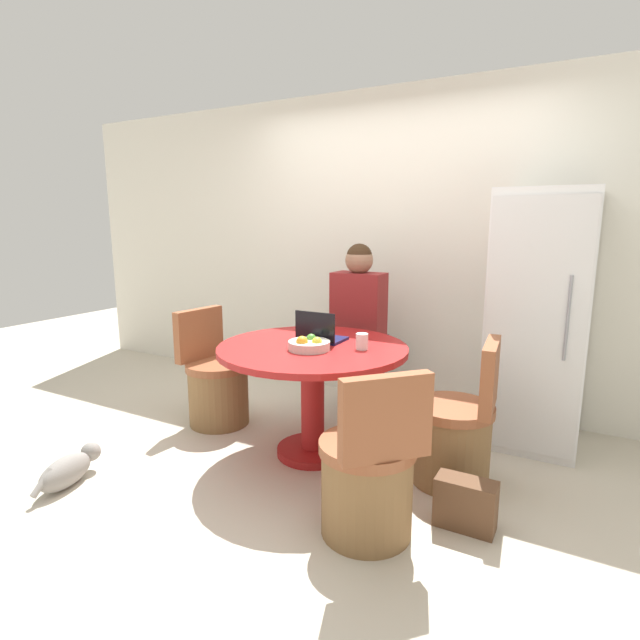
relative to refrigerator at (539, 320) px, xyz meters
The scene contains 13 objects.
ground_plane 1.84m from the refrigerator, 137.72° to the right, with size 12.00×12.00×0.00m, color beige.
wall_back 1.33m from the refrigerator, 162.23° to the left, with size 7.00×0.06×2.60m.
refrigerator is the anchor object (origin of this frame).
dining_table 1.59m from the refrigerator, 142.72° to the right, with size 1.22×1.22×0.75m.
chair_right_side 1.08m from the refrigerator, 111.06° to the right, with size 0.49×0.48×0.88m.
chair_left_side 2.38m from the refrigerator, 158.79° to the right, with size 0.49×0.48×0.88m.
chair_near_right_corner 1.77m from the refrigerator, 109.96° to the right, with size 0.55×0.55×0.88m.
person_seated 1.29m from the refrigerator, behind, with size 0.40×0.37×1.37m.
laptop 1.50m from the refrigerator, 146.93° to the right, with size 0.29×0.22×0.21m.
fruit_bowl 1.60m from the refrigerator, 139.09° to the right, with size 0.26×0.26×0.10m.
coffee_cup 1.28m from the refrigerator, 136.57° to the right, with size 0.08×0.08×0.10m.
cat 3.14m from the refrigerator, 139.33° to the right, with size 0.22×0.50×0.18m.
handbag 1.49m from the refrigerator, 97.14° to the right, with size 0.30×0.14×0.26m.
Camera 1 is at (1.50, -2.55, 1.53)m, focal length 28.00 mm.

